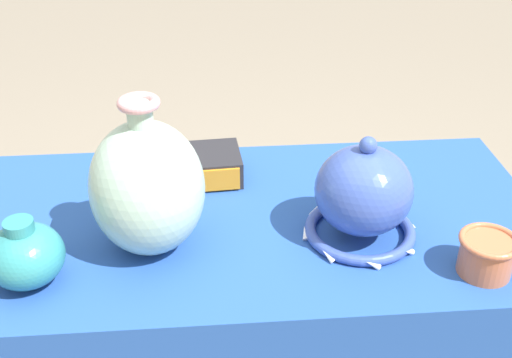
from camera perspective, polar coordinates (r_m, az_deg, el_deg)
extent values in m
cylinder|color=olive|center=(1.83, -19.50, -9.10)|extent=(0.04, 0.04, 0.66)
cylinder|color=olive|center=(1.88, 16.30, -7.42)|extent=(0.04, 0.04, 0.66)
cube|color=olive|center=(1.36, -0.86, -4.08)|extent=(1.23, 0.60, 0.03)
cube|color=#234C9E|center=(1.35, -0.87, -3.46)|extent=(1.25, 0.62, 0.01)
ellipsoid|color=#A8CCB7|center=(1.20, -9.63, -0.83)|extent=(0.21, 0.21, 0.27)
cylinder|color=#A8CCB7|center=(1.13, -10.29, 5.62)|extent=(0.05, 0.05, 0.05)
torus|color=#D19399|center=(1.12, -10.39, 6.67)|extent=(0.08, 0.08, 0.02)
torus|color=#3851A8|center=(1.30, 9.20, -4.51)|extent=(0.22, 0.22, 0.02)
ellipsoid|color=#3851A8|center=(1.25, 9.55, -0.99)|extent=(0.19, 0.19, 0.17)
sphere|color=#3851A8|center=(1.20, 9.95, 2.95)|extent=(0.03, 0.03, 0.03)
cone|color=white|center=(1.33, 13.84, -4.21)|extent=(0.01, 0.03, 0.03)
cone|color=white|center=(1.38, 11.64, -2.45)|extent=(0.03, 0.03, 0.03)
cone|color=white|center=(1.39, 8.21, -1.89)|extent=(0.03, 0.01, 0.03)
cone|color=white|center=(1.35, 5.24, -2.79)|extent=(0.03, 0.03, 0.03)
cone|color=white|center=(1.28, 4.37, -4.79)|extent=(0.01, 0.03, 0.03)
cone|color=white|center=(1.23, 6.42, -6.83)|extent=(0.03, 0.03, 0.03)
cone|color=white|center=(1.22, 10.34, -7.50)|extent=(0.03, 0.01, 0.03)
cone|color=white|center=(1.26, 13.45, -6.33)|extent=(0.03, 0.03, 0.03)
cube|color=#232328|center=(1.47, -4.35, 1.24)|extent=(0.16, 0.14, 0.06)
cube|color=orange|center=(1.41, -4.12, -0.14)|extent=(0.13, 0.01, 0.05)
cylinder|color=#BC6642|center=(1.25, 19.78, -6.50)|extent=(0.10, 0.10, 0.07)
torus|color=#BC6642|center=(1.23, 20.07, -5.19)|extent=(0.11, 0.11, 0.01)
ellipsoid|color=teal|center=(1.21, -19.80, -6.43)|extent=(0.14, 0.14, 0.12)
cylinder|color=teal|center=(1.18, -20.34, -3.96)|extent=(0.05, 0.05, 0.02)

